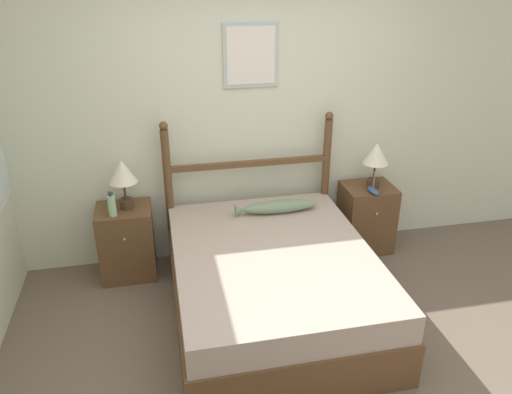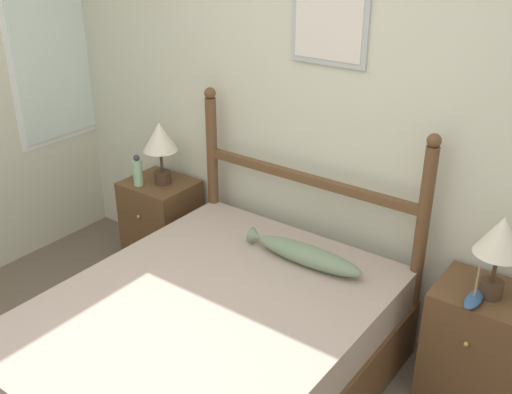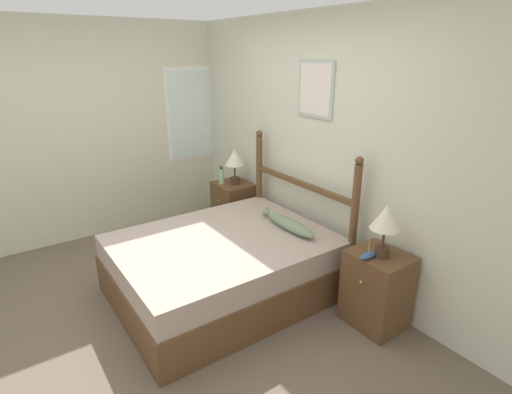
% 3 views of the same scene
% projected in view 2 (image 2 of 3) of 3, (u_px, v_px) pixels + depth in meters
% --- Properties ---
extents(wall_back, '(6.40, 0.08, 2.55)m').
position_uv_depth(wall_back, '(331.00, 117.00, 3.43)').
color(wall_back, beige).
rests_on(wall_back, ground_plane).
extents(bed, '(1.52, 1.92, 0.57)m').
position_uv_depth(bed, '(207.00, 350.00, 3.10)').
color(bed, brown).
rests_on(bed, ground_plane).
extents(headboard, '(1.52, 0.07, 1.36)m').
position_uv_depth(headboard, '(305.00, 208.00, 3.58)').
color(headboard, brown).
rests_on(headboard, ground_plane).
extents(nightstand_left, '(0.47, 0.42, 0.65)m').
position_uv_depth(nightstand_left, '(162.00, 224.00, 4.28)').
color(nightstand_left, brown).
rests_on(nightstand_left, ground_plane).
extents(nightstand_right, '(0.47, 0.42, 0.65)m').
position_uv_depth(nightstand_right, '(476.00, 345.00, 3.08)').
color(nightstand_right, brown).
rests_on(nightstand_right, ground_plane).
extents(table_lamp_left, '(0.23, 0.23, 0.43)m').
position_uv_depth(table_lamp_left, '(160.00, 141.00, 3.99)').
color(table_lamp_left, '#422D1E').
rests_on(table_lamp_left, nightstand_left).
extents(table_lamp_right, '(0.23, 0.23, 0.43)m').
position_uv_depth(table_lamp_right, '(500.00, 241.00, 2.78)').
color(table_lamp_right, '#422D1E').
rests_on(table_lamp_right, nightstand_right).
extents(bottle, '(0.06, 0.06, 0.22)m').
position_uv_depth(bottle, '(138.00, 171.00, 4.05)').
color(bottle, '#99C699').
rests_on(bottle, nightstand_left).
extents(model_boat, '(0.07, 0.19, 0.20)m').
position_uv_depth(model_boat, '(474.00, 299.00, 2.85)').
color(model_boat, '#335684').
rests_on(model_boat, nightstand_right).
extents(fish_pillow, '(0.72, 0.15, 0.11)m').
position_uv_depth(fish_pillow, '(305.00, 254.00, 3.31)').
color(fish_pillow, gray).
rests_on(fish_pillow, bed).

